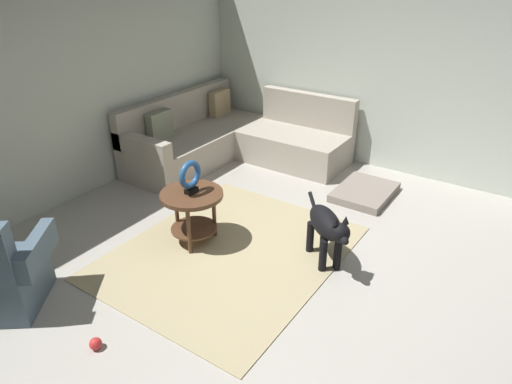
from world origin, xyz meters
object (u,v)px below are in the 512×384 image
object	(u,v)px
side_table	(192,204)
torus_sculpture	(190,176)
dog	(327,227)
dog_bed_mat	(365,192)
sectional_couch	(232,140)
dog_toy_ball	(96,344)

from	to	relation	value
side_table	torus_sculpture	bearing A→B (deg)	100.62
side_table	dog	xyz separation A→B (m)	(0.40, -1.23, -0.04)
torus_sculpture	dog_bed_mat	world-z (taller)	torus_sculpture
dog_bed_mat	side_table	bearing A→B (deg)	151.16
sectional_couch	dog_bed_mat	bearing A→B (deg)	-90.16
sectional_couch	dog_toy_ball	xyz separation A→B (m)	(-3.34, -1.25, -0.24)
sectional_couch	torus_sculpture	xyz separation A→B (m)	(-1.87, -0.91, 0.42)
sectional_couch	side_table	xyz separation A→B (m)	(-1.87, -0.91, 0.13)
side_table	dog	distance (m)	1.29
dog_toy_ball	torus_sculpture	bearing A→B (deg)	12.72
dog	dog_bed_mat	bearing A→B (deg)	-131.22
sectional_couch	side_table	world-z (taller)	sectional_couch
sectional_couch	dog_bed_mat	size ratio (longest dim) A/B	2.81
torus_sculpture	dog_toy_ball	world-z (taller)	torus_sculpture
side_table	dog_toy_ball	bearing A→B (deg)	-167.28
torus_sculpture	sectional_couch	bearing A→B (deg)	26.05
side_table	dog_bed_mat	distance (m)	2.16
dog_bed_mat	dog_toy_ball	world-z (taller)	same
side_table	torus_sculpture	world-z (taller)	torus_sculpture
torus_sculpture	dog	world-z (taller)	torus_sculpture
dog	side_table	bearing A→B (deg)	-31.05
side_table	torus_sculpture	distance (m)	0.29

